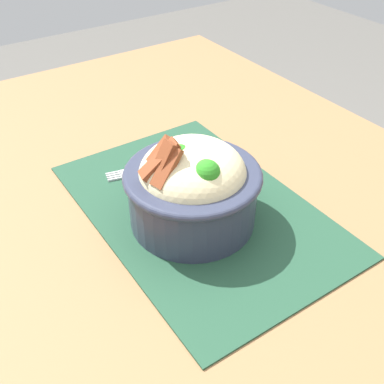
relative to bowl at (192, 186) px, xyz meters
name	(u,v)px	position (x,y,z in m)	size (l,w,h in m)	color
table	(190,253)	(0.01, 0.00, -0.13)	(1.26, 0.90, 0.75)	olive
placemat	(198,208)	(0.02, -0.02, -0.06)	(0.44, 0.29, 0.00)	#1E422D
bowl	(192,186)	(0.00, 0.00, 0.00)	(0.19, 0.19, 0.14)	#2D3347
fork	(143,170)	(0.15, 0.00, -0.06)	(0.05, 0.13, 0.00)	silver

